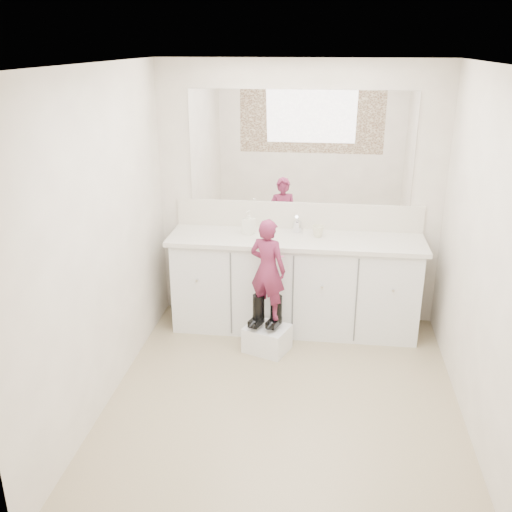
# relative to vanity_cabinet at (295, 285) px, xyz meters

# --- Properties ---
(floor) EXTENTS (3.00, 3.00, 0.00)m
(floor) POSITION_rel_vanity_cabinet_xyz_m (0.00, -1.23, -0.42)
(floor) COLOR #938360
(floor) RESTS_ON ground
(ceiling) EXTENTS (3.00, 3.00, 0.00)m
(ceiling) POSITION_rel_vanity_cabinet_xyz_m (0.00, -1.23, 1.97)
(ceiling) COLOR white
(ceiling) RESTS_ON wall_back
(wall_back) EXTENTS (2.60, 0.00, 2.60)m
(wall_back) POSITION_rel_vanity_cabinet_xyz_m (0.00, 0.27, 0.77)
(wall_back) COLOR beige
(wall_back) RESTS_ON floor
(wall_front) EXTENTS (2.60, 0.00, 2.60)m
(wall_front) POSITION_rel_vanity_cabinet_xyz_m (0.00, -2.73, 0.77)
(wall_front) COLOR beige
(wall_front) RESTS_ON floor
(wall_left) EXTENTS (0.00, 3.00, 3.00)m
(wall_left) POSITION_rel_vanity_cabinet_xyz_m (-1.30, -1.23, 0.78)
(wall_left) COLOR beige
(wall_left) RESTS_ON floor
(wall_right) EXTENTS (0.00, 3.00, 3.00)m
(wall_right) POSITION_rel_vanity_cabinet_xyz_m (1.30, -1.23, 0.78)
(wall_right) COLOR beige
(wall_right) RESTS_ON floor
(vanity_cabinet) EXTENTS (2.20, 0.55, 0.85)m
(vanity_cabinet) POSITION_rel_vanity_cabinet_xyz_m (0.00, 0.00, 0.00)
(vanity_cabinet) COLOR silver
(vanity_cabinet) RESTS_ON floor
(countertop) EXTENTS (2.28, 0.58, 0.04)m
(countertop) POSITION_rel_vanity_cabinet_xyz_m (0.00, -0.01, 0.45)
(countertop) COLOR beige
(countertop) RESTS_ON vanity_cabinet
(backsplash) EXTENTS (2.28, 0.03, 0.25)m
(backsplash) POSITION_rel_vanity_cabinet_xyz_m (0.00, 0.26, 0.59)
(backsplash) COLOR beige
(backsplash) RESTS_ON countertop
(mirror) EXTENTS (2.00, 0.02, 1.00)m
(mirror) POSITION_rel_vanity_cabinet_xyz_m (0.00, 0.26, 1.22)
(mirror) COLOR white
(mirror) RESTS_ON wall_back
(dot_panel) EXTENTS (2.00, 0.01, 1.20)m
(dot_panel) POSITION_rel_vanity_cabinet_xyz_m (0.00, -2.71, 1.22)
(dot_panel) COLOR #472819
(dot_panel) RESTS_ON wall_front
(faucet) EXTENTS (0.08, 0.08, 0.10)m
(faucet) POSITION_rel_vanity_cabinet_xyz_m (0.00, 0.15, 0.52)
(faucet) COLOR silver
(faucet) RESTS_ON countertop
(cup) EXTENTS (0.13, 0.13, 0.10)m
(cup) POSITION_rel_vanity_cabinet_xyz_m (0.19, 0.04, 0.52)
(cup) COLOR beige
(cup) RESTS_ON countertop
(soap_bottle) EXTENTS (0.12, 0.13, 0.21)m
(soap_bottle) POSITION_rel_vanity_cabinet_xyz_m (-0.43, 0.05, 0.57)
(soap_bottle) COLOR silver
(soap_bottle) RESTS_ON countertop
(step_stool) EXTENTS (0.43, 0.40, 0.23)m
(step_stool) POSITION_rel_vanity_cabinet_xyz_m (-0.20, -0.48, -0.31)
(step_stool) COLOR white
(step_stool) RESTS_ON floor
(boot_left) EXTENTS (0.17, 0.22, 0.29)m
(boot_left) POSITION_rel_vanity_cabinet_xyz_m (-0.28, -0.48, -0.05)
(boot_left) COLOR black
(boot_left) RESTS_ON step_stool
(boot_right) EXTENTS (0.17, 0.22, 0.29)m
(boot_right) POSITION_rel_vanity_cabinet_xyz_m (-0.13, -0.48, -0.05)
(boot_right) COLOR black
(boot_right) RESTS_ON step_stool
(toddler) EXTENTS (0.37, 0.31, 0.87)m
(toddler) POSITION_rel_vanity_cabinet_xyz_m (-0.20, -0.48, 0.34)
(toddler) COLOR #A83361
(toddler) RESTS_ON step_stool
(toothbrush) EXTENTS (0.13, 0.06, 0.06)m
(toothbrush) POSITION_rel_vanity_cabinet_xyz_m (-0.13, -0.50, 0.45)
(toothbrush) COLOR #E25797
(toothbrush) RESTS_ON toddler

